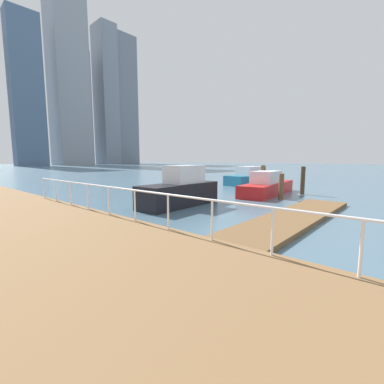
% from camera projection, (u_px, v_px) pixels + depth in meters
% --- Properties ---
extents(ground_plane, '(300.00, 300.00, 0.00)m').
position_uv_depth(ground_plane, '(106.00, 200.00, 15.90)').
color(ground_plane, slate).
extents(floating_dock, '(10.88, 2.00, 0.18)m').
position_uv_depth(floating_dock, '(291.00, 219.00, 10.45)').
color(floating_dock, brown).
rests_on(floating_dock, ground_plane).
extents(boardwalk_railing, '(0.06, 24.48, 1.08)m').
position_uv_depth(boardwalk_railing, '(240.00, 213.00, 6.08)').
color(boardwalk_railing, white).
rests_on(boardwalk_railing, boardwalk).
extents(dock_piling_2, '(0.35, 0.35, 2.05)m').
position_uv_depth(dock_piling_2, '(263.00, 179.00, 19.45)').
color(dock_piling_2, brown).
rests_on(dock_piling_2, ground_plane).
extents(dock_piling_3, '(0.31, 0.31, 1.61)m').
position_uv_depth(dock_piling_3, '(281.00, 186.00, 16.15)').
color(dock_piling_3, brown).
rests_on(dock_piling_3, ground_plane).
extents(dock_piling_4, '(0.30, 0.30, 1.99)m').
position_uv_depth(dock_piling_4, '(303.00, 181.00, 18.33)').
color(dock_piling_4, '#473826').
rests_on(dock_piling_4, ground_plane).
extents(moored_boat_0, '(7.11, 2.54, 1.67)m').
position_uv_depth(moored_boat_0, '(267.00, 186.00, 18.49)').
color(moored_boat_0, red).
rests_on(moored_boat_0, ground_plane).
extents(moored_boat_1, '(5.02, 1.82, 2.16)m').
position_uv_depth(moored_boat_1, '(180.00, 190.00, 13.92)').
color(moored_boat_1, black).
rests_on(moored_boat_1, ground_plane).
extents(moored_boat_4, '(7.20, 3.36, 1.80)m').
position_uv_depth(moored_boat_4, '(254.00, 178.00, 25.81)').
color(moored_boat_4, '#1E6B8C').
rests_on(moored_boat_4, ground_plane).
extents(skyline_tower_3, '(10.97, 7.44, 55.08)m').
position_uv_depth(skyline_tower_3, '(26.00, 91.00, 95.23)').
color(skyline_tower_3, slate).
rests_on(skyline_tower_3, ground_plane).
extents(skyline_tower_4, '(14.42, 14.48, 77.08)m').
position_uv_depth(skyline_tower_4, '(68.00, 76.00, 112.41)').
color(skyline_tower_4, '#8C939E').
rests_on(skyline_tower_4, ground_plane).
extents(skyline_tower_5, '(7.19, 11.41, 54.02)m').
position_uv_depth(skyline_tower_5, '(81.00, 110.00, 128.43)').
color(skyline_tower_5, slate).
rests_on(skyline_tower_5, ground_plane).
extents(skyline_tower_6, '(9.31, 12.50, 72.60)m').
position_uv_depth(skyline_tower_6, '(106.00, 97.00, 139.89)').
color(skyline_tower_6, gray).
rests_on(skyline_tower_6, ground_plane).
extents(skyline_tower_7, '(13.05, 10.48, 71.36)m').
position_uv_depth(skyline_tower_7, '(124.00, 102.00, 149.68)').
color(skyline_tower_7, slate).
rests_on(skyline_tower_7, ground_plane).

